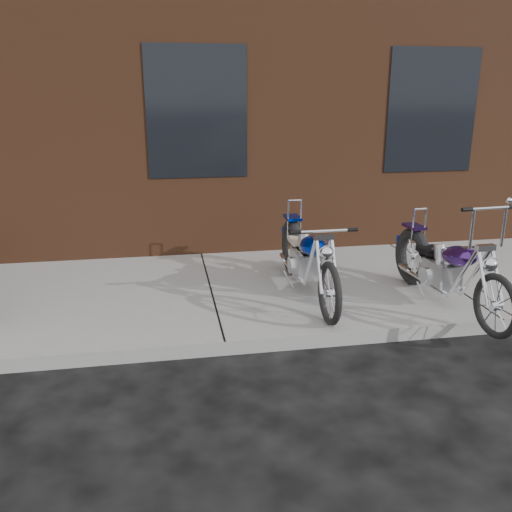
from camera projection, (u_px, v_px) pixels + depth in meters
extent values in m
plane|color=black|center=(225.00, 356.00, 5.33)|extent=(120.00, 120.00, 0.00)
cube|color=gray|center=(211.00, 294.00, 6.72)|extent=(22.00, 3.00, 0.15)
cube|color=brown|center=(178.00, 17.00, 11.68)|extent=(22.00, 10.00, 8.00)
torus|color=black|center=(419.00, 260.00, 6.62)|extent=(0.20, 0.73, 0.72)
torus|color=black|center=(506.00, 312.00, 5.17)|extent=(0.12, 0.66, 0.65)
cube|color=#AEAEAE|center=(449.00, 278.00, 6.03)|extent=(0.31, 0.42, 0.30)
ellipsoid|color=#441F72|center=(468.00, 260.00, 5.68)|extent=(0.30, 0.57, 0.31)
cube|color=black|center=(438.00, 254.00, 6.21)|extent=(0.26, 0.30, 0.06)
cylinder|color=white|center=(501.00, 281.00, 5.21)|extent=(0.06, 0.29, 0.54)
cylinder|color=white|center=(501.00, 211.00, 5.13)|extent=(0.55, 0.07, 0.03)
cylinder|color=white|center=(425.00, 231.00, 6.43)|extent=(0.02, 0.02, 0.48)
cylinder|color=white|center=(446.00, 281.00, 6.30)|extent=(0.12, 0.91, 0.05)
torus|color=black|center=(295.00, 250.00, 6.98)|extent=(0.15, 0.75, 0.75)
torus|color=black|center=(334.00, 299.00, 5.46)|extent=(0.07, 0.67, 0.67)
cube|color=#AEAEAE|center=(309.00, 267.00, 6.36)|extent=(0.29, 0.41, 0.31)
ellipsoid|color=#0022BA|center=(316.00, 249.00, 6.00)|extent=(0.27, 0.57, 0.32)
cube|color=#BBA88F|center=(303.00, 244.00, 6.55)|extent=(0.25, 0.29, 0.06)
cylinder|color=white|center=(331.00, 269.00, 5.50)|extent=(0.04, 0.30, 0.56)
cylinder|color=white|center=(329.00, 234.00, 5.53)|extent=(0.57, 0.03, 0.03)
cylinder|color=white|center=(297.00, 222.00, 6.79)|extent=(0.02, 0.02, 0.50)
cylinder|color=white|center=(313.00, 271.00, 6.64)|extent=(0.05, 0.93, 0.05)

